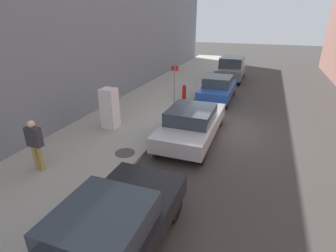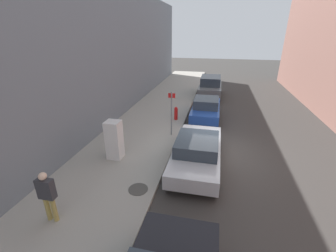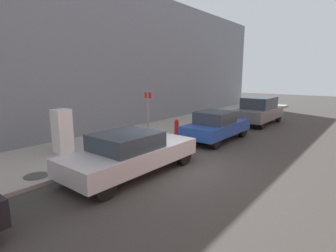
{
  "view_description": "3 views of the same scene",
  "coord_description": "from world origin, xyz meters",
  "px_view_note": "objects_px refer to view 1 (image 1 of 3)",
  "views": [
    {
      "loc": [
        1.64,
        -10.75,
        4.63
      ],
      "look_at": [
        -1.24,
        -2.92,
        1.11
      ],
      "focal_mm": 28.0,
      "sensor_mm": 36.0,
      "label": 1
    },
    {
      "loc": [
        -0.19,
        -9.67,
        5.32
      ],
      "look_at": [
        -2.15,
        -0.83,
        1.48
      ],
      "focal_mm": 24.0,
      "sensor_mm": 36.0,
      "label": 2
    },
    {
      "loc": [
        5.18,
        -6.93,
        3.13
      ],
      "look_at": [
        -0.78,
        0.49,
        1.29
      ],
      "focal_mm": 28.0,
      "sensor_mm": 36.0,
      "label": 3
    }
  ],
  "objects_px": {
    "discarded_refrigerator": "(110,108)",
    "parked_suv_gray": "(231,68)",
    "fire_hydrant": "(184,92)",
    "pedestrian_standing_near": "(35,142)",
    "street_sign_post": "(174,86)",
    "parked_hatchback_blue": "(218,88)",
    "parked_sedan_silver": "(192,123)",
    "parked_sedan_dark": "(108,233)"
  },
  "relations": [
    {
      "from": "discarded_refrigerator",
      "to": "parked_suv_gray",
      "type": "distance_m",
      "value": 12.19
    },
    {
      "from": "fire_hydrant",
      "to": "parked_suv_gray",
      "type": "bearing_deg",
      "value": 74.48
    },
    {
      "from": "fire_hydrant",
      "to": "pedestrian_standing_near",
      "type": "relative_size",
      "value": 0.5
    },
    {
      "from": "discarded_refrigerator",
      "to": "street_sign_post",
      "type": "relative_size",
      "value": 0.72
    },
    {
      "from": "fire_hydrant",
      "to": "parked_hatchback_blue",
      "type": "distance_m",
      "value": 1.99
    },
    {
      "from": "street_sign_post",
      "to": "parked_sedan_silver",
      "type": "height_order",
      "value": "street_sign_post"
    },
    {
      "from": "street_sign_post",
      "to": "fire_hydrant",
      "type": "relative_size",
      "value": 2.84
    },
    {
      "from": "parked_sedan_dark",
      "to": "fire_hydrant",
      "type": "bearing_deg",
      "value": 99.37
    },
    {
      "from": "street_sign_post",
      "to": "parked_hatchback_blue",
      "type": "relative_size",
      "value": 0.58
    },
    {
      "from": "fire_hydrant",
      "to": "parked_sedan_silver",
      "type": "distance_m",
      "value": 5.18
    },
    {
      "from": "parked_sedan_silver",
      "to": "parked_suv_gray",
      "type": "height_order",
      "value": "parked_suv_gray"
    },
    {
      "from": "parked_hatchback_blue",
      "to": "parked_sedan_silver",
      "type": "bearing_deg",
      "value": -90.0
    },
    {
      "from": "parked_sedan_dark",
      "to": "parked_suv_gray",
      "type": "xyz_separation_m",
      "value": [
        0.0,
        17.47,
        0.16
      ]
    },
    {
      "from": "parked_sedan_dark",
      "to": "parked_hatchback_blue",
      "type": "height_order",
      "value": "parked_hatchback_blue"
    },
    {
      "from": "pedestrian_standing_near",
      "to": "parked_hatchback_blue",
      "type": "relative_size",
      "value": 0.41
    },
    {
      "from": "parked_suv_gray",
      "to": "fire_hydrant",
      "type": "bearing_deg",
      "value": -105.52
    },
    {
      "from": "street_sign_post",
      "to": "parked_sedan_dark",
      "type": "xyz_separation_m",
      "value": [
        1.62,
        -8.67,
        -0.73
      ]
    },
    {
      "from": "fire_hydrant",
      "to": "pedestrian_standing_near",
      "type": "xyz_separation_m",
      "value": [
        -2.04,
        -8.9,
        0.53
      ]
    },
    {
      "from": "discarded_refrigerator",
      "to": "street_sign_post",
      "type": "distance_m",
      "value": 3.48
    },
    {
      "from": "fire_hydrant",
      "to": "parked_suv_gray",
      "type": "relative_size",
      "value": 0.19
    },
    {
      "from": "street_sign_post",
      "to": "parked_suv_gray",
      "type": "bearing_deg",
      "value": 79.56
    },
    {
      "from": "discarded_refrigerator",
      "to": "parked_hatchback_blue",
      "type": "height_order",
      "value": "discarded_refrigerator"
    },
    {
      "from": "discarded_refrigerator",
      "to": "street_sign_post",
      "type": "bearing_deg",
      "value": 55.9
    },
    {
      "from": "fire_hydrant",
      "to": "parked_sedan_silver",
      "type": "height_order",
      "value": "parked_sedan_silver"
    },
    {
      "from": "pedestrian_standing_near",
      "to": "parked_hatchback_blue",
      "type": "distance_m",
      "value": 10.45
    },
    {
      "from": "street_sign_post",
      "to": "parked_hatchback_blue",
      "type": "xyz_separation_m",
      "value": [
        1.62,
        3.1,
        -0.73
      ]
    },
    {
      "from": "parked_hatchback_blue",
      "to": "parked_suv_gray",
      "type": "distance_m",
      "value": 5.7
    },
    {
      "from": "pedestrian_standing_near",
      "to": "parked_suv_gray",
      "type": "height_order",
      "value": "pedestrian_standing_near"
    },
    {
      "from": "parked_sedan_dark",
      "to": "parked_hatchback_blue",
      "type": "bearing_deg",
      "value": 90.0
    },
    {
      "from": "pedestrian_standing_near",
      "to": "parked_sedan_silver",
      "type": "xyz_separation_m",
      "value": [
        3.84,
        4.05,
        -0.38
      ]
    },
    {
      "from": "street_sign_post",
      "to": "fire_hydrant",
      "type": "bearing_deg",
      "value": 94.67
    },
    {
      "from": "parked_sedan_dark",
      "to": "parked_suv_gray",
      "type": "height_order",
      "value": "parked_suv_gray"
    },
    {
      "from": "pedestrian_standing_near",
      "to": "parked_sedan_silver",
      "type": "relative_size",
      "value": 0.36
    },
    {
      "from": "pedestrian_standing_near",
      "to": "parked_sedan_dark",
      "type": "relative_size",
      "value": 0.39
    },
    {
      "from": "parked_suv_gray",
      "to": "parked_sedan_silver",
      "type": "bearing_deg",
      "value": -90.0
    },
    {
      "from": "discarded_refrigerator",
      "to": "parked_suv_gray",
      "type": "relative_size",
      "value": 0.39
    },
    {
      "from": "pedestrian_standing_near",
      "to": "parked_sedan_silver",
      "type": "height_order",
      "value": "pedestrian_standing_near"
    },
    {
      "from": "street_sign_post",
      "to": "pedestrian_standing_near",
      "type": "relative_size",
      "value": 1.43
    },
    {
      "from": "discarded_refrigerator",
      "to": "fire_hydrant",
      "type": "bearing_deg",
      "value": 71.24
    },
    {
      "from": "pedestrian_standing_near",
      "to": "parked_sedan_silver",
      "type": "bearing_deg",
      "value": -66.14
    },
    {
      "from": "discarded_refrigerator",
      "to": "parked_hatchback_blue",
      "type": "relative_size",
      "value": 0.42
    },
    {
      "from": "discarded_refrigerator",
      "to": "parked_sedan_silver",
      "type": "height_order",
      "value": "discarded_refrigerator"
    }
  ]
}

